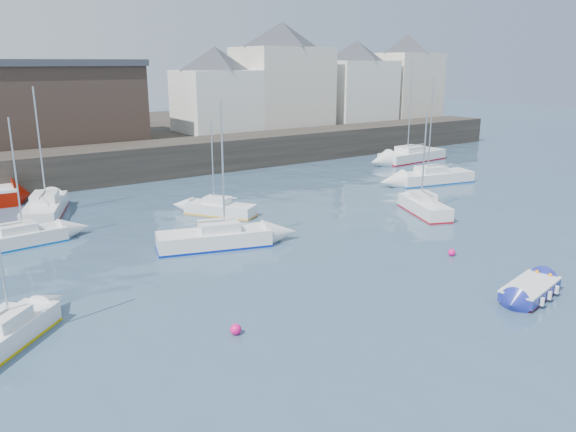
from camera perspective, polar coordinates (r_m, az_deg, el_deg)
water at (r=24.91m, az=16.17°, el=-9.40°), size 220.00×220.00×0.00m
quay_wall at (r=52.82m, az=-14.45°, el=5.46°), size 90.00×5.00×3.00m
land_strip at (r=69.83m, az=-19.74°, el=7.29°), size 90.00×32.00×2.80m
bldg_east_a at (r=67.59m, az=-0.60°, el=14.24°), size 13.36×13.36×11.80m
bldg_east_b at (r=73.98m, az=6.89°, el=13.51°), size 11.88×11.88×9.95m
bldg_east_c at (r=80.21m, az=11.87°, el=13.80°), size 11.14×11.14×10.95m
bldg_east_d at (r=62.58m, az=-7.34°, el=12.71°), size 11.14×11.14×8.95m
warehouse at (r=58.25m, az=-23.27°, el=10.68°), size 16.40×10.40×7.60m
blue_dinghy at (r=27.43m, az=23.38°, el=-6.90°), size 3.78×2.23×0.67m
sailboat_a at (r=23.57m, az=-27.03°, el=-10.77°), size 4.79×4.72×6.63m
sailboat_b at (r=32.11m, az=-7.47°, el=-2.22°), size 6.71×3.79×8.23m
sailboat_c at (r=39.90m, az=13.66°, el=0.96°), size 3.60×5.55×6.98m
sailboat_d at (r=50.31m, az=14.57°, el=3.86°), size 7.36×3.66×8.99m
sailboat_e at (r=35.50m, az=-26.07°, el=-2.09°), size 5.80×2.33×7.29m
sailboat_f at (r=38.81m, az=-6.92°, el=0.76°), size 4.05×4.97×6.41m
sailboat_g at (r=61.16m, az=12.48°, el=6.02°), size 8.28×3.13×10.28m
sailboat_h at (r=41.70m, az=-23.43°, el=0.77°), size 4.40×7.02×8.62m
buoy_near at (r=22.31m, az=-5.32°, el=-11.86°), size 0.44×0.44×0.44m
buoy_mid at (r=31.87m, az=16.27°, el=-3.88°), size 0.40×0.40×0.40m
buoy_far at (r=37.06m, az=-7.06°, el=-0.67°), size 0.35×0.35×0.35m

